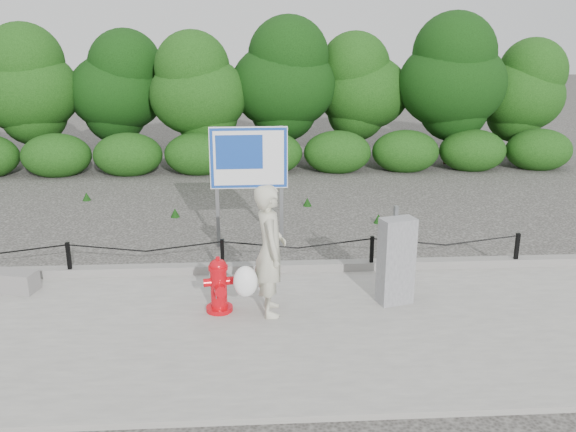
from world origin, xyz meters
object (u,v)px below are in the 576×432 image
(fire_hydrant, at_px, (219,286))
(advertising_sign, at_px, (249,163))
(utility_cabinet, at_px, (396,261))
(pedestrian, at_px, (269,252))
(concrete_block, at_px, (6,281))

(fire_hydrant, distance_m, advertising_sign, 3.19)
(advertising_sign, bearing_deg, utility_cabinet, -53.29)
(pedestrian, relative_size, concrete_block, 1.92)
(concrete_block, bearing_deg, fire_hydrant, -15.61)
(utility_cabinet, distance_m, advertising_sign, 3.64)
(pedestrian, relative_size, advertising_sign, 0.82)
(utility_cabinet, height_order, advertising_sign, advertising_sign)
(fire_hydrant, distance_m, pedestrian, 0.89)
(utility_cabinet, relative_size, advertising_sign, 0.63)
(concrete_block, xyz_separation_m, utility_cabinet, (5.96, -0.80, 0.50))
(utility_cabinet, bearing_deg, fire_hydrant, 167.12)
(pedestrian, distance_m, concrete_block, 4.28)
(concrete_block, bearing_deg, utility_cabinet, -7.60)
(concrete_block, relative_size, advertising_sign, 0.43)
(fire_hydrant, xyz_separation_m, pedestrian, (0.72, -0.09, 0.53))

